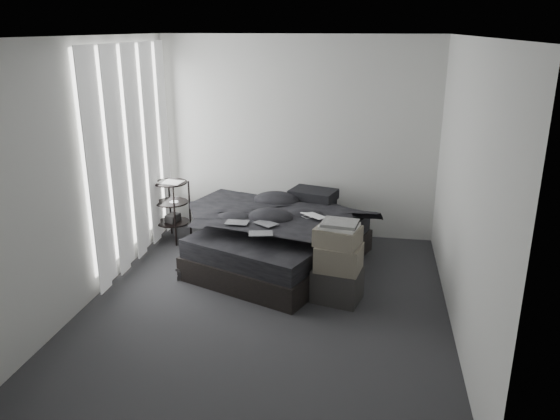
% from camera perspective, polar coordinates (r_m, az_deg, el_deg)
% --- Properties ---
extents(floor, '(3.60, 4.20, 0.01)m').
position_cam_1_polar(floor, '(5.62, -1.42, -9.86)').
color(floor, '#2A2A2C').
rests_on(floor, ground).
extents(ceiling, '(3.60, 4.20, 0.01)m').
position_cam_1_polar(ceiling, '(4.94, -1.68, 17.70)').
color(ceiling, white).
rests_on(ceiling, ground).
extents(wall_back, '(3.60, 0.01, 2.60)m').
position_cam_1_polar(wall_back, '(7.15, 1.81, 7.47)').
color(wall_back, beige).
rests_on(wall_back, ground).
extents(wall_front, '(3.60, 0.01, 2.60)m').
position_cam_1_polar(wall_front, '(3.22, -8.97, -6.91)').
color(wall_front, beige).
rests_on(wall_front, ground).
extents(wall_left, '(0.01, 4.20, 2.60)m').
position_cam_1_polar(wall_left, '(5.75, -19.44, 3.68)').
color(wall_left, beige).
rests_on(wall_left, ground).
extents(wall_right, '(0.01, 4.20, 2.60)m').
position_cam_1_polar(wall_right, '(5.10, 18.72, 1.93)').
color(wall_right, beige).
rests_on(wall_right, ground).
extents(window_left, '(0.02, 2.00, 2.30)m').
position_cam_1_polar(window_left, '(6.51, -15.56, 6.15)').
color(window_left, white).
rests_on(window_left, wall_left).
extents(curtain_left, '(0.06, 2.12, 2.48)m').
position_cam_1_polar(curtain_left, '(6.50, -15.11, 5.55)').
color(curtain_left, white).
rests_on(curtain_left, wall_left).
extents(bed, '(2.12, 2.38, 0.27)m').
position_cam_1_polar(bed, '(6.47, 0.07, -4.55)').
color(bed, black).
rests_on(bed, floor).
extents(mattress, '(2.05, 2.31, 0.21)m').
position_cam_1_polar(mattress, '(6.38, 0.08, -2.58)').
color(mattress, black).
rests_on(mattress, bed).
extents(duvet, '(1.98, 2.10, 0.23)m').
position_cam_1_polar(duvet, '(6.27, -0.15, -0.84)').
color(duvet, black).
rests_on(duvet, mattress).
extents(pillow_lower, '(0.70, 0.59, 0.13)m').
position_cam_1_polar(pillow_lower, '(6.97, 3.07, 0.73)').
color(pillow_lower, black).
rests_on(pillow_lower, mattress).
extents(pillow_upper, '(0.64, 0.52, 0.12)m').
position_cam_1_polar(pillow_upper, '(6.88, 3.50, 1.62)').
color(pillow_upper, black).
rests_on(pillow_upper, pillow_lower).
extents(laptop, '(0.37, 0.36, 0.02)m').
position_cam_1_polar(laptop, '(6.13, 3.19, -0.07)').
color(laptop, silver).
rests_on(laptop, duvet).
extents(comic_a, '(0.25, 0.16, 0.01)m').
position_cam_1_polar(comic_a, '(5.98, -4.53, -0.66)').
color(comic_a, black).
rests_on(comic_a, duvet).
extents(comic_b, '(0.30, 0.27, 0.01)m').
position_cam_1_polar(comic_b, '(5.94, -1.48, -0.70)').
color(comic_b, black).
rests_on(comic_b, duvet).
extents(comic_c, '(0.28, 0.21, 0.01)m').
position_cam_1_polar(comic_c, '(5.65, -2.04, -1.68)').
color(comic_c, black).
rests_on(comic_c, duvet).
extents(side_stand, '(0.53, 0.53, 0.78)m').
position_cam_1_polar(side_stand, '(7.25, -11.18, -0.15)').
color(side_stand, black).
rests_on(side_stand, floor).
extents(papers, '(0.33, 0.26, 0.02)m').
position_cam_1_polar(papers, '(7.12, -11.36, 2.85)').
color(papers, white).
rests_on(papers, side_stand).
extents(floor_books, '(0.19, 0.24, 0.15)m').
position_cam_1_polar(floor_books, '(6.26, -9.92, -6.26)').
color(floor_books, black).
rests_on(floor_books, floor).
extents(box_lower, '(0.54, 0.47, 0.35)m').
position_cam_1_polar(box_lower, '(5.66, 5.98, -7.75)').
color(box_lower, black).
rests_on(box_lower, floor).
extents(box_mid, '(0.49, 0.42, 0.27)m').
position_cam_1_polar(box_mid, '(5.52, 6.16, -4.97)').
color(box_mid, '#645C4F').
rests_on(box_mid, box_lower).
extents(box_upper, '(0.50, 0.44, 0.18)m').
position_cam_1_polar(box_upper, '(5.45, 6.07, -2.73)').
color(box_upper, '#645C4F').
rests_on(box_upper, box_mid).
extents(art_book_white, '(0.42, 0.36, 0.04)m').
position_cam_1_polar(art_book_white, '(5.41, 6.21, -1.66)').
color(art_book_white, silver).
rests_on(art_book_white, box_upper).
extents(art_book_snake, '(0.38, 0.32, 0.03)m').
position_cam_1_polar(art_book_snake, '(5.39, 6.29, -1.37)').
color(art_book_snake, silver).
rests_on(art_book_snake, art_book_white).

